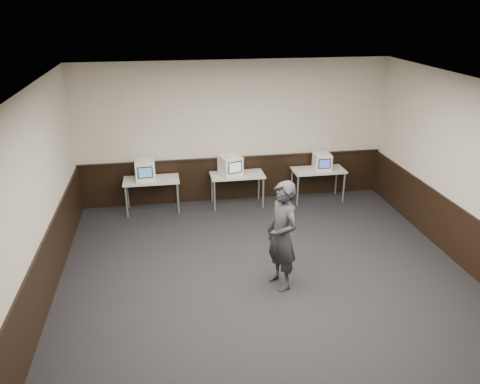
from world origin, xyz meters
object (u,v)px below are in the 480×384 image
object	(u,v)px
desk_left	(151,182)
person	(282,236)
emac_left	(145,170)
emac_right	(322,162)
desk_right	(318,172)
desk_center	(237,177)
emac_center	(230,165)

from	to	relation	value
desk_left	person	world-z (taller)	person
desk_left	emac_left	world-z (taller)	emac_left
desk_left	emac_right	size ratio (longest dim) A/B	2.80
desk_right	emac_right	distance (m)	0.27
desk_left	desk_right	size ratio (longest dim) A/B	1.00
desk_left	person	xyz separation A→B (m)	(2.07, -3.33, 0.23)
desk_center	person	xyz separation A→B (m)	(0.17, -3.33, 0.23)
emac_left	desk_right	bearing A→B (deg)	-2.80
desk_right	desk_center	bearing A→B (deg)	180.00
desk_right	person	xyz separation A→B (m)	(-1.73, -3.33, 0.23)
desk_right	emac_center	distance (m)	2.07
emac_right	desk_center	bearing A→B (deg)	-177.46
desk_left	desk_center	bearing A→B (deg)	0.00
desk_right	emac_right	bearing A→B (deg)	-19.53
desk_left	emac_center	xyz separation A→B (m)	(1.75, -0.00, 0.29)
emac_center	emac_right	size ratio (longest dim) A/B	1.33
desk_left	emac_center	size ratio (longest dim) A/B	2.10
desk_right	person	size ratio (longest dim) A/B	0.66
desk_left	emac_center	distance (m)	1.77
person	desk_center	bearing A→B (deg)	162.91
desk_left	emac_center	world-z (taller)	emac_center
desk_left	emac_left	size ratio (longest dim) A/B	2.54
desk_left	emac_left	distance (m)	0.31
desk_center	desk_right	bearing A→B (deg)	0.00
desk_center	emac_center	world-z (taller)	emac_center
desk_left	desk_center	xyz separation A→B (m)	(1.90, 0.00, 0.00)
desk_right	person	world-z (taller)	person
emac_right	person	size ratio (longest dim) A/B	0.24
desk_right	emac_center	xyz separation A→B (m)	(-2.05, -0.00, 0.29)
emac_left	emac_right	world-z (taller)	emac_left
desk_left	emac_right	distance (m)	3.87
desk_left	desk_right	distance (m)	3.80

